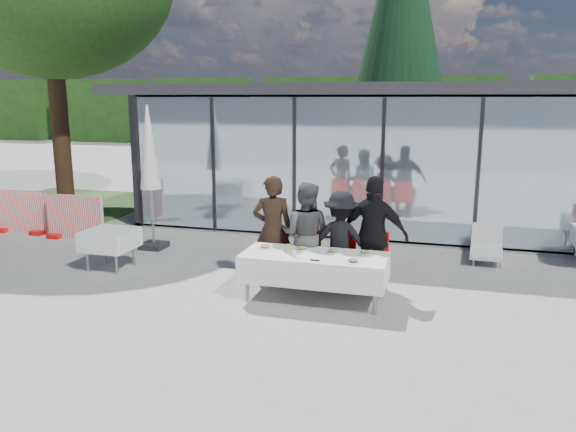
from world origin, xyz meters
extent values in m
plane|color=#999691|center=(0.00, 0.00, 0.00)|extent=(90.00, 90.00, 0.00)
cube|color=gray|center=(2.00, 8.00, 0.05)|extent=(14.00, 8.00, 0.10)
cube|color=black|center=(2.00, 11.90, 1.60)|extent=(14.00, 0.20, 3.20)
cube|color=black|center=(-4.90, 8.00, 1.60)|extent=(0.20, 8.00, 3.20)
cube|color=silver|center=(2.00, 4.03, 1.60)|extent=(13.60, 0.06, 3.10)
cube|color=#2D2D30|center=(2.00, 7.60, 3.32)|extent=(14.80, 8.80, 0.24)
cube|color=#262628|center=(-4.80, 4.03, 1.60)|extent=(0.08, 0.10, 3.10)
cube|color=#262628|center=(-2.86, 4.03, 1.60)|extent=(0.08, 0.10, 3.10)
cube|color=#262628|center=(-0.91, 4.03, 1.60)|extent=(0.08, 0.10, 3.10)
cube|color=#262628|center=(1.03, 4.03, 1.60)|extent=(0.08, 0.10, 3.10)
cube|color=#262628|center=(2.97, 4.03, 1.60)|extent=(0.08, 0.10, 3.10)
cube|color=red|center=(-0.50, 6.50, 0.45)|extent=(0.45, 0.45, 0.90)
cube|color=red|center=(1.00, 7.00, 0.45)|extent=(0.45, 0.45, 0.90)
cube|color=red|center=(3.50, 6.50, 0.45)|extent=(0.45, 0.45, 0.90)
cube|color=red|center=(5.50, 7.20, 0.45)|extent=(0.45, 0.45, 0.90)
cube|color=#163410|center=(-30.00, 28.00, 2.20)|extent=(6.50, 2.00, 4.40)
cube|color=#163410|center=(-22.00, 28.00, 2.20)|extent=(6.50, 2.00, 4.40)
cube|color=#163410|center=(-14.00, 28.00, 2.20)|extent=(6.50, 2.00, 4.40)
cube|color=#163410|center=(-6.00, 28.00, 2.20)|extent=(6.50, 2.00, 4.40)
cube|color=#163410|center=(2.00, 28.00, 2.20)|extent=(6.50, 2.00, 4.40)
cube|color=white|center=(0.45, 0.23, 0.54)|extent=(2.26, 0.96, 0.42)
cylinder|color=gray|center=(-0.55, -0.12, 0.35)|extent=(0.06, 0.06, 0.71)
cylinder|color=gray|center=(1.45, -0.12, 0.35)|extent=(0.06, 0.06, 0.71)
cylinder|color=gray|center=(-0.55, 0.58, 0.35)|extent=(0.06, 0.06, 0.71)
cylinder|color=gray|center=(1.45, 0.58, 0.35)|extent=(0.06, 0.06, 0.71)
imported|color=black|center=(-0.44, 0.89, 0.94)|extent=(0.85, 0.85, 1.87)
cube|color=red|center=(-0.44, 0.89, 0.45)|extent=(0.44, 0.44, 0.05)
cube|color=red|center=(-0.44, 1.09, 0.70)|extent=(0.44, 0.04, 0.55)
cylinder|color=red|center=(-0.62, 0.71, 0.21)|extent=(0.04, 0.04, 0.43)
cylinder|color=red|center=(-0.26, 0.71, 0.21)|extent=(0.04, 0.04, 0.43)
cylinder|color=red|center=(-0.62, 1.07, 0.21)|extent=(0.04, 0.04, 0.43)
cylinder|color=red|center=(-0.26, 1.07, 0.21)|extent=(0.04, 0.04, 0.43)
imported|color=#535353|center=(0.14, 0.89, 0.89)|extent=(0.91, 0.91, 1.78)
cube|color=red|center=(0.14, 0.89, 0.45)|extent=(0.44, 0.44, 0.05)
cube|color=red|center=(0.14, 1.09, 0.70)|extent=(0.44, 0.04, 0.55)
cylinder|color=red|center=(-0.04, 0.71, 0.21)|extent=(0.04, 0.04, 0.43)
cylinder|color=red|center=(0.32, 0.71, 0.21)|extent=(0.04, 0.04, 0.43)
cylinder|color=red|center=(-0.04, 1.07, 0.21)|extent=(0.04, 0.04, 0.43)
cylinder|color=red|center=(0.32, 1.07, 0.21)|extent=(0.04, 0.04, 0.43)
imported|color=black|center=(0.74, 0.89, 0.82)|extent=(1.15, 1.15, 1.65)
cube|color=red|center=(0.74, 0.89, 0.45)|extent=(0.44, 0.44, 0.05)
cube|color=red|center=(0.74, 1.09, 0.70)|extent=(0.44, 0.04, 0.55)
cylinder|color=red|center=(0.56, 0.71, 0.21)|extent=(0.04, 0.04, 0.43)
cylinder|color=red|center=(0.92, 0.71, 0.21)|extent=(0.04, 0.04, 0.43)
cylinder|color=red|center=(0.56, 1.07, 0.21)|extent=(0.04, 0.04, 0.43)
cylinder|color=red|center=(0.92, 1.07, 0.21)|extent=(0.04, 0.04, 0.43)
imported|color=black|center=(1.28, 0.89, 0.96)|extent=(1.32, 1.32, 1.92)
cube|color=red|center=(1.28, 0.89, 0.45)|extent=(0.44, 0.44, 0.05)
cube|color=red|center=(1.28, 1.09, 0.70)|extent=(0.44, 0.04, 0.55)
cylinder|color=red|center=(1.10, 0.71, 0.21)|extent=(0.04, 0.04, 0.43)
cylinder|color=red|center=(1.46, 0.71, 0.21)|extent=(0.04, 0.04, 0.43)
cylinder|color=red|center=(1.10, 1.07, 0.21)|extent=(0.04, 0.04, 0.43)
cylinder|color=red|center=(1.46, 1.07, 0.21)|extent=(0.04, 0.04, 0.43)
cylinder|color=white|center=(-0.40, 0.36, 0.76)|extent=(0.25, 0.25, 0.01)
ellipsoid|color=tan|center=(-0.40, 0.36, 0.79)|extent=(0.15, 0.15, 0.05)
cylinder|color=white|center=(0.19, 0.43, 0.76)|extent=(0.25, 0.25, 0.01)
ellipsoid|color=#436F29|center=(0.19, 0.43, 0.79)|extent=(0.15, 0.15, 0.05)
cylinder|color=white|center=(0.71, 0.40, 0.76)|extent=(0.25, 0.25, 0.01)
ellipsoid|color=tan|center=(0.71, 0.40, 0.79)|extent=(0.15, 0.15, 0.05)
cylinder|color=white|center=(1.21, 0.44, 0.76)|extent=(0.25, 0.25, 0.01)
ellipsoid|color=#436F29|center=(1.21, 0.44, 0.79)|extent=(0.15, 0.15, 0.05)
cylinder|color=white|center=(1.10, -0.05, 0.76)|extent=(0.25, 0.25, 0.01)
ellipsoid|color=#436F29|center=(1.10, -0.05, 0.79)|extent=(0.15, 0.15, 0.05)
cylinder|color=#86A545|center=(0.04, 0.17, 0.82)|extent=(0.06, 0.06, 0.15)
cylinder|color=silver|center=(0.18, 0.01, 0.80)|extent=(0.07, 0.07, 0.10)
cube|color=black|center=(0.54, -0.10, 0.76)|extent=(0.14, 0.03, 0.01)
cube|color=white|center=(-3.60, 0.83, 0.56)|extent=(0.86, 0.86, 0.36)
cylinder|color=gray|center=(-3.90, 0.53, 0.36)|extent=(0.05, 0.05, 0.72)
cylinder|color=gray|center=(-3.30, 0.53, 0.36)|extent=(0.05, 0.05, 0.72)
cylinder|color=gray|center=(-3.90, 1.13, 0.36)|extent=(0.05, 0.05, 0.72)
cylinder|color=gray|center=(-3.30, 1.13, 0.36)|extent=(0.05, 0.05, 0.72)
cube|color=black|center=(-3.55, 2.33, 0.06)|extent=(0.50, 0.50, 0.12)
cylinder|color=gray|center=(-3.55, 2.33, 1.35)|extent=(0.06, 0.06, 2.70)
cone|color=white|center=(-3.55, 2.33, 2.14)|extent=(0.44, 0.44, 1.72)
cube|color=red|center=(-5.66, 2.59, 0.50)|extent=(1.40, 0.12, 1.00)
cube|color=red|center=(-6.16, 2.59, 0.05)|extent=(0.30, 0.45, 0.10)
cube|color=red|center=(-5.16, 2.59, 0.05)|extent=(0.30, 0.45, 0.10)
cube|color=red|center=(-7.26, 2.74, 0.50)|extent=(1.40, 0.22, 1.00)
cube|color=red|center=(-7.76, 2.74, 0.05)|extent=(0.30, 0.45, 0.10)
cube|color=red|center=(-6.76, 2.74, 0.05)|extent=(0.30, 0.45, 0.10)
cube|color=silver|center=(3.20, 3.40, 0.18)|extent=(0.67, 1.33, 0.08)
cube|color=silver|center=(3.23, 3.95, 0.45)|extent=(0.61, 0.30, 0.54)
cylinder|color=silver|center=(2.95, 2.85, 0.07)|extent=(0.04, 0.04, 0.14)
cylinder|color=silver|center=(3.45, 2.85, 0.07)|extent=(0.04, 0.04, 0.14)
cylinder|color=silver|center=(2.95, 3.95, 0.07)|extent=(0.04, 0.04, 0.14)
cylinder|color=silver|center=(3.45, 3.95, 0.07)|extent=(0.04, 0.04, 0.14)
cylinder|color=#382316|center=(-8.50, 6.00, 2.20)|extent=(0.50, 0.50, 4.40)
cylinder|color=#382316|center=(0.50, 13.00, 1.00)|extent=(0.44, 0.44, 2.00)
cone|color=black|center=(0.50, 13.00, 6.00)|extent=(4.00, 4.00, 9.00)
cube|color=#385926|center=(-8.50, 6.00, 0.01)|extent=(5.00, 5.00, 0.02)
camera|label=1|loc=(2.37, -7.97, 3.14)|focal=35.00mm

